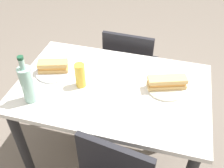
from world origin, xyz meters
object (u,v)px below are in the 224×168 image
at_px(dining_table, 112,102).
at_px(plate_far, 166,88).
at_px(knife_far, 162,81).
at_px(baguette_sandwich_near, 53,66).
at_px(beer_glass, 80,75).
at_px(baguette_sandwich_far, 167,82).
at_px(knife_near, 53,65).
at_px(water_bottle, 28,84).
at_px(plate_near, 54,71).
at_px(chair_far, 129,68).

height_order(dining_table, plate_far, plate_far).
distance_m(plate_far, knife_far, 0.05).
relative_size(dining_table, baguette_sandwich_near, 5.85).
xyz_separation_m(knife_far, beer_glass, (-0.47, -0.15, 0.06)).
xyz_separation_m(dining_table, plate_far, (0.31, 0.07, 0.13)).
xyz_separation_m(dining_table, knife_far, (0.29, 0.11, 0.15)).
bearing_deg(baguette_sandwich_far, knife_near, 178.55).
height_order(baguette_sandwich_far, beer_glass, beer_glass).
height_order(plate_far, water_bottle, water_bottle).
bearing_deg(plate_far, dining_table, -168.23).
height_order(plate_near, water_bottle, water_bottle).
xyz_separation_m(knife_far, water_bottle, (-0.69, -0.33, 0.10)).
bearing_deg(knife_near, knife_far, 2.14).
bearing_deg(chair_far, beer_glass, -106.57).
bearing_deg(baguette_sandwich_far, water_bottle, -158.21).
xyz_separation_m(plate_far, water_bottle, (-0.72, -0.29, 0.11)).
xyz_separation_m(plate_near, baguette_sandwich_far, (0.70, 0.03, 0.04)).
distance_m(baguette_sandwich_near, beer_glass, 0.22).
bearing_deg(baguette_sandwich_near, baguette_sandwich_far, 2.43).
bearing_deg(water_bottle, baguette_sandwich_near, 86.03).
distance_m(plate_far, water_bottle, 0.79).
bearing_deg(plate_far, water_bottle, -158.21).
distance_m(plate_near, beer_glass, 0.23).
height_order(baguette_sandwich_far, knife_far, baguette_sandwich_far).
distance_m(chair_far, knife_near, 0.70).
bearing_deg(plate_far, knife_far, 121.64).
xyz_separation_m(chair_far, water_bottle, (-0.41, -0.79, 0.40)).
bearing_deg(dining_table, plate_near, 174.84).
height_order(baguette_sandwich_far, water_bottle, water_bottle).
distance_m(plate_near, plate_far, 0.70).
height_order(plate_far, knife_far, knife_far).
distance_m(dining_table, knife_near, 0.45).
distance_m(plate_near, baguette_sandwich_far, 0.71).
distance_m(knife_near, knife_far, 0.70).
xyz_separation_m(dining_table, chair_far, (-0.00, 0.57, -0.15)).
distance_m(knife_near, baguette_sandwich_far, 0.73).
relative_size(plate_near, baguette_sandwich_near, 1.17).
distance_m(baguette_sandwich_far, knife_far, 0.06).
height_order(plate_near, baguette_sandwich_far, baguette_sandwich_far).
bearing_deg(baguette_sandwich_near, dining_table, -5.16).
xyz_separation_m(dining_table, beer_glass, (-0.18, -0.04, 0.20)).
xyz_separation_m(plate_far, baguette_sandwich_far, (0.00, 0.00, 0.04)).
bearing_deg(baguette_sandwich_near, beer_glass, -18.93).
relative_size(chair_far, baguette_sandwich_far, 3.61).
height_order(plate_near, knife_far, knife_far).
xyz_separation_m(baguette_sandwich_near, knife_near, (-0.03, 0.05, -0.03)).
bearing_deg(beer_glass, plate_far, 11.60).
xyz_separation_m(chair_far, knife_near, (-0.42, -0.48, 0.30)).
bearing_deg(beer_glass, dining_table, 11.30).
xyz_separation_m(plate_far, knife_far, (-0.03, 0.04, 0.01)).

